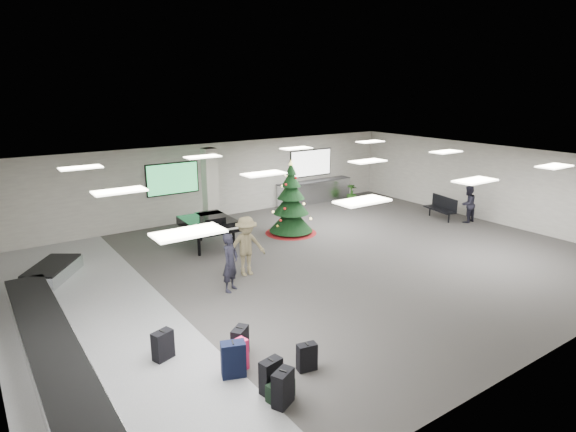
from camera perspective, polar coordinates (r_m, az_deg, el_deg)
ground at (r=15.54m, az=3.57°, el=-5.68°), size 18.00×18.00×0.00m
room_envelope at (r=15.16m, az=1.01°, el=3.02°), size 18.02×14.02×3.21m
baggage_carousel at (r=12.52m, az=-26.29°, el=-11.66°), size 2.28×9.71×0.43m
service_counter at (r=23.37m, az=3.14°, el=2.92°), size 4.05×0.65×1.08m
suitcase_0 at (r=9.09m, az=-0.60°, el=-19.72°), size 0.50×0.41×0.70m
suitcase_1 at (r=9.41m, az=-2.04°, el=-18.43°), size 0.47×0.31×0.69m
pink_suitcase at (r=10.04m, az=-6.01°, el=-16.18°), size 0.45×0.31×0.67m
suitcase_3 at (r=10.50m, az=-5.70°, el=-14.65°), size 0.49×0.45×0.68m
navy_suitcase at (r=9.88m, az=-6.50°, el=-16.53°), size 0.54×0.42×0.75m
green_duffel at (r=9.32m, az=-0.91°, el=-19.96°), size 0.56×0.36×0.37m
suitcase_7 at (r=10.05m, az=2.25°, el=-16.35°), size 0.43×0.28×0.59m
suitcase_8 at (r=10.69m, az=-14.61°, el=-14.60°), size 0.48×0.37×0.65m
christmas_tree at (r=18.40m, az=0.35°, el=0.90°), size 2.00×2.00×2.85m
grand_piano at (r=17.06m, az=-9.42°, el=-0.91°), size 1.74×2.18×1.20m
bench at (r=21.48m, az=17.71°, el=1.09°), size 0.85×1.61×0.97m
traveler_a at (r=13.39m, az=-6.85°, el=-5.49°), size 0.72×0.66×1.66m
traveler_b at (r=14.40m, az=-4.94°, el=-3.59°), size 1.24×0.80×1.81m
traveler_bench at (r=21.26m, az=20.53°, el=1.33°), size 0.79×0.64×1.55m
potted_plant_left at (r=22.24m, az=-0.34°, el=1.84°), size 0.52×0.52×0.74m
potted_plant_right at (r=23.71m, az=7.55°, el=2.74°), size 0.69×0.69×0.89m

